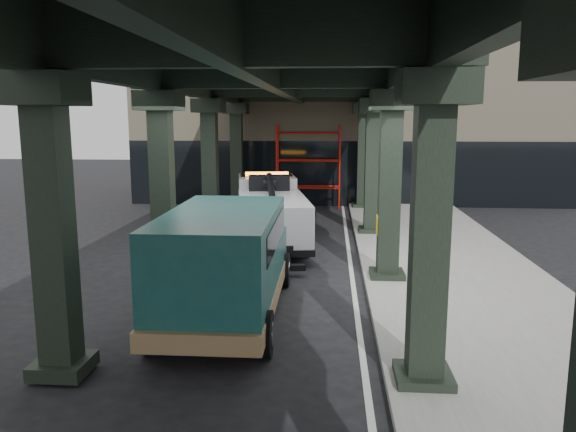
% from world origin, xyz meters
% --- Properties ---
extents(ground, '(90.00, 90.00, 0.00)m').
position_xyz_m(ground, '(0.00, 0.00, 0.00)').
color(ground, black).
rests_on(ground, ground).
extents(sidewalk, '(5.00, 40.00, 0.15)m').
position_xyz_m(sidewalk, '(4.50, 2.00, 0.07)').
color(sidewalk, gray).
rests_on(sidewalk, ground).
extents(lane_stripe, '(0.12, 38.00, 0.01)m').
position_xyz_m(lane_stripe, '(1.70, 2.00, 0.01)').
color(lane_stripe, silver).
rests_on(lane_stripe, ground).
extents(viaduct, '(7.40, 32.00, 6.40)m').
position_xyz_m(viaduct, '(-0.40, 2.00, 5.46)').
color(viaduct, black).
rests_on(viaduct, ground).
extents(building, '(22.00, 10.00, 8.00)m').
position_xyz_m(building, '(2.00, 20.00, 4.00)').
color(building, '#C6B793').
rests_on(building, ground).
extents(scaffolding, '(3.08, 0.88, 4.00)m').
position_xyz_m(scaffolding, '(0.00, 14.64, 2.11)').
color(scaffolding, red).
rests_on(scaffolding, ground).
extents(tow_truck, '(3.20, 7.68, 2.45)m').
position_xyz_m(tow_truck, '(-1.02, 6.52, 1.19)').
color(tow_truck, black).
rests_on(tow_truck, ground).
extents(towed_van, '(2.43, 5.99, 2.42)m').
position_xyz_m(towed_van, '(-1.14, -1.07, 1.30)').
color(towed_van, '#134442').
rests_on(towed_van, ground).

